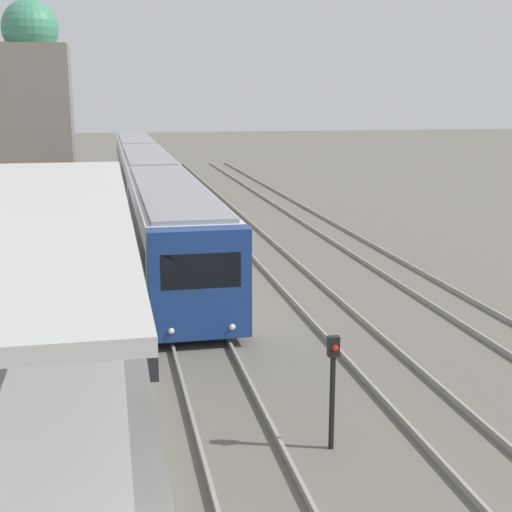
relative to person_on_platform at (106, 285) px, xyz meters
name	(u,v)px	position (x,y,z in m)	size (l,w,h in m)	color
platform_canopy	(32,208)	(-1.42, -0.64, 1.90)	(4.00, 18.18, 3.02)	beige
person_on_platform	(106,285)	(0.00, 0.00, 0.00)	(0.40, 0.40, 1.66)	#2D2D33
train_near	(147,178)	(2.27, 23.81, -0.27)	(2.56, 46.10, 3.16)	navy
signal_post_near	(333,381)	(3.88, -4.74, -0.73)	(0.20, 0.21, 2.12)	black
distant_domed_building	(35,101)	(-4.45, 35.10, 3.81)	(4.81, 4.81, 12.38)	slate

